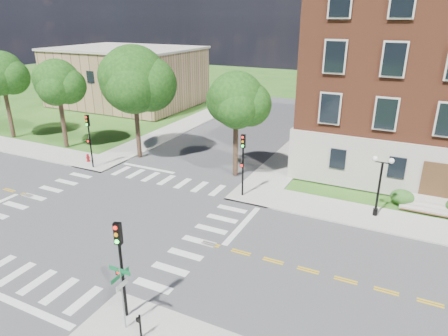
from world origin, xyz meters
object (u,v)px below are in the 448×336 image
at_px(traffic_signal_nw, 89,134).
at_px(fire_hydrant, 88,158).
at_px(street_sign_pole, 122,287).
at_px(push_button_post, 140,325).
at_px(twin_lamp_west, 380,183).
at_px(traffic_signal_se, 121,259).
at_px(traffic_signal_ne, 243,157).

bearing_deg(traffic_signal_nw, fire_hydrant, 147.15).
bearing_deg(street_sign_pole, push_button_post, -11.95).
distance_m(twin_lamp_west, street_sign_pole, 18.08).
relative_size(traffic_signal_se, traffic_signal_ne, 1.00).
bearing_deg(street_sign_pole, traffic_signal_nw, 136.85).
height_order(traffic_signal_ne, twin_lamp_west, traffic_signal_ne).
distance_m(traffic_signal_ne, push_button_post, 15.37).
relative_size(traffic_signal_ne, street_sign_pole, 1.55).
xyz_separation_m(push_button_post, fire_hydrant, (-17.81, 15.57, -0.33)).
height_order(traffic_signal_se, traffic_signal_nw, same).
relative_size(traffic_signal_ne, push_button_post, 4.00).
height_order(twin_lamp_west, push_button_post, twin_lamp_west).
xyz_separation_m(traffic_signal_se, fire_hydrant, (-16.38, 14.75, -2.72)).
relative_size(traffic_signal_se, push_button_post, 4.00).
xyz_separation_m(traffic_signal_se, push_button_post, (1.43, -0.82, -2.39)).
relative_size(street_sign_pole, fire_hydrant, 4.13).
distance_m(traffic_signal_ne, traffic_signal_nw, 14.50).
bearing_deg(push_button_post, fire_hydrant, 138.83).
xyz_separation_m(traffic_signal_se, twin_lamp_west, (9.04, 15.30, -0.66)).
bearing_deg(twin_lamp_west, traffic_signal_ne, -173.68).
bearing_deg(traffic_signal_se, traffic_signal_ne, 91.76).
xyz_separation_m(traffic_signal_se, traffic_signal_nw, (-14.93, 13.81, 0.00)).
xyz_separation_m(traffic_signal_ne, fire_hydrant, (-15.94, 0.50, -2.72)).
height_order(traffic_signal_ne, push_button_post, traffic_signal_ne).
distance_m(traffic_signal_ne, street_sign_pole, 14.92).
bearing_deg(traffic_signal_ne, fire_hydrant, 178.20).
bearing_deg(fire_hydrant, push_button_post, -41.17).
distance_m(twin_lamp_west, push_button_post, 17.91).
distance_m(traffic_signal_se, street_sign_pole, 1.17).
bearing_deg(push_button_post, traffic_signal_se, 150.04).
bearing_deg(twin_lamp_west, street_sign_pole, -118.33).
height_order(traffic_signal_se, street_sign_pole, traffic_signal_se).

